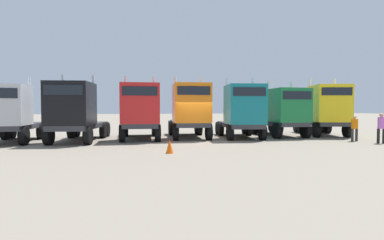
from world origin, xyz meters
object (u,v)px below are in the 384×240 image
at_px(semi_truck_orange, 190,110).
at_px(visitor_in_hivis, 355,126).
at_px(semi_truck_silver, 9,113).
at_px(semi_truck_red, 140,111).
at_px(semi_truck_teal, 242,111).
at_px(semi_truck_green, 283,112).
at_px(semi_truck_yellow, 326,110).
at_px(visitor_with_camera, 381,126).
at_px(semi_truck_black, 75,112).
at_px(traffic_cone_near, 170,146).

bearing_deg(semi_truck_orange, visitor_in_hivis, 72.76).
bearing_deg(visitor_in_hivis, semi_truck_silver, 89.01).
height_order(semi_truck_red, visitor_in_hivis, semi_truck_red).
relative_size(semi_truck_teal, semi_truck_green, 0.95).
distance_m(semi_truck_orange, semi_truck_yellow, 10.47).
xyz_separation_m(semi_truck_silver, visitor_with_camera, (21.65, -5.07, -0.74)).
relative_size(semi_truck_black, semi_truck_green, 1.05).
xyz_separation_m(semi_truck_orange, visitor_in_hivis, (9.86, -4.12, -1.04)).
bearing_deg(semi_truck_red, semi_truck_orange, 96.46).
relative_size(semi_truck_black, visitor_in_hivis, 4.06).
distance_m(semi_truck_teal, semi_truck_yellow, 6.94).
relative_size(semi_truck_black, semi_truck_red, 1.05).
bearing_deg(semi_truck_green, visitor_with_camera, 36.12).
bearing_deg(semi_truck_silver, semi_truck_green, 91.58).
relative_size(semi_truck_silver, visitor_in_hivis, 3.57).
relative_size(semi_truck_teal, visitor_with_camera, 3.31).
relative_size(visitor_in_hivis, traffic_cone_near, 2.52).
distance_m(semi_truck_silver, semi_truck_yellow, 21.61).
height_order(semi_truck_orange, visitor_with_camera, semi_truck_orange).
bearing_deg(semi_truck_yellow, semi_truck_teal, -71.65).
height_order(semi_truck_yellow, visitor_with_camera, semi_truck_yellow).
xyz_separation_m(semi_truck_black, semi_truck_orange, (7.44, 0.85, 0.08)).
bearing_deg(visitor_with_camera, semi_truck_black, -64.91).
bearing_deg(semi_truck_orange, semi_truck_green, 92.30).
bearing_deg(semi_truck_teal, traffic_cone_near, -38.30).
distance_m(semi_truck_silver, visitor_in_hivis, 21.36).
relative_size(semi_truck_red, semi_truck_yellow, 1.01).
distance_m(semi_truck_teal, traffic_cone_near, 8.37).
bearing_deg(semi_truck_teal, semi_truck_yellow, 101.48).
relative_size(semi_truck_black, visitor_with_camera, 3.66).
xyz_separation_m(semi_truck_yellow, traffic_cone_near, (-12.92, -5.96, -1.67)).
height_order(semi_truck_red, semi_truck_yellow, semi_truck_yellow).
relative_size(semi_truck_silver, semi_truck_green, 0.92).
bearing_deg(visitor_with_camera, traffic_cone_near, -45.78).
bearing_deg(semi_truck_red, semi_truck_black, -77.21).
height_order(semi_truck_black, semi_truck_green, semi_truck_black).
xyz_separation_m(semi_truck_silver, semi_truck_green, (18.11, 0.07, 0.03)).
bearing_deg(semi_truck_black, semi_truck_red, 108.42).
relative_size(semi_truck_red, semi_truck_teal, 1.06).
bearing_deg(visitor_in_hivis, semi_truck_black, 88.19).
relative_size(semi_truck_green, semi_truck_yellow, 1.01).
distance_m(semi_truck_red, semi_truck_yellow, 13.91).
bearing_deg(semi_truck_red, semi_truck_yellow, 91.71).
height_order(semi_truck_black, traffic_cone_near, semi_truck_black).
distance_m(semi_truck_red, visitor_in_hivis, 13.92).
distance_m(semi_truck_silver, semi_truck_teal, 14.69).
xyz_separation_m(semi_truck_black, semi_truck_green, (14.39, 0.47, -0.08)).
height_order(semi_truck_teal, visitor_with_camera, semi_truck_teal).
bearing_deg(semi_truck_red, traffic_cone_near, 12.10).
relative_size(semi_truck_teal, visitor_in_hivis, 3.68).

